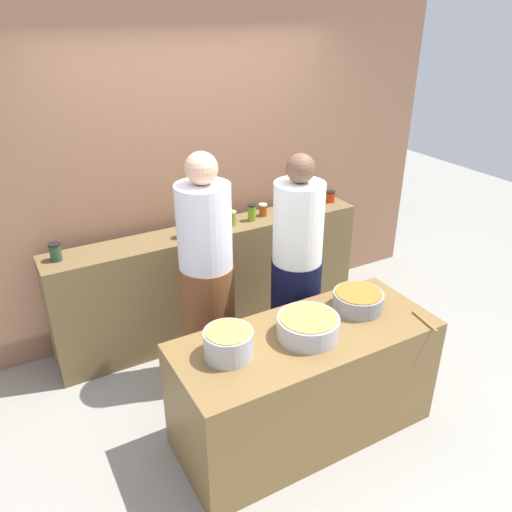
{
  "coord_description": "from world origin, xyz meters",
  "views": [
    {
      "loc": [
        -1.55,
        -2.42,
        2.64
      ],
      "look_at": [
        0.0,
        0.35,
        1.05
      ],
      "focal_mm": 35.7,
      "sensor_mm": 36.0,
      "label": 1
    }
  ],
  "objects_px": {
    "cooking_pot_left": "(228,343)",
    "preserve_jar_2": "(218,223)",
    "cooking_pot_center": "(308,327)",
    "preserve_jar_7": "(331,196)",
    "wooden_spoon": "(425,321)",
    "preserve_jar_5": "(263,210)",
    "preserve_jar_6": "(310,199)",
    "preserve_jar_4": "(252,213)",
    "cook_in_cap": "(296,281)",
    "cooking_pot_right": "(358,301)",
    "preserve_jar_0": "(55,252)",
    "preserve_jar_1": "(184,229)",
    "cook_with_tongs": "(207,286)",
    "preserve_jar_3": "(232,218)"
  },
  "relations": [
    {
      "from": "cooking_pot_right",
      "to": "preserve_jar_7",
      "type": "bearing_deg",
      "value": 60.33
    },
    {
      "from": "preserve_jar_2",
      "to": "preserve_jar_6",
      "type": "xyz_separation_m",
      "value": [
        0.96,
        0.07,
        0.01
      ]
    },
    {
      "from": "cooking_pot_center",
      "to": "preserve_jar_7",
      "type": "bearing_deg",
      "value": 49.43
    },
    {
      "from": "cooking_pot_left",
      "to": "preserve_jar_2",
      "type": "bearing_deg",
      "value": 66.86
    },
    {
      "from": "preserve_jar_5",
      "to": "preserve_jar_6",
      "type": "height_order",
      "value": "preserve_jar_6"
    },
    {
      "from": "preserve_jar_7",
      "to": "wooden_spoon",
      "type": "height_order",
      "value": "preserve_jar_7"
    },
    {
      "from": "preserve_jar_5",
      "to": "cooking_pot_center",
      "type": "relative_size",
      "value": 0.28
    },
    {
      "from": "wooden_spoon",
      "to": "preserve_jar_5",
      "type": "bearing_deg",
      "value": 97.34
    },
    {
      "from": "cook_with_tongs",
      "to": "cook_in_cap",
      "type": "height_order",
      "value": "cook_with_tongs"
    },
    {
      "from": "preserve_jar_1",
      "to": "cooking_pot_left",
      "type": "bearing_deg",
      "value": -101.62
    },
    {
      "from": "preserve_jar_2",
      "to": "preserve_jar_1",
      "type": "bearing_deg",
      "value": -175.1
    },
    {
      "from": "preserve_jar_1",
      "to": "wooden_spoon",
      "type": "distance_m",
      "value": 1.9
    },
    {
      "from": "wooden_spoon",
      "to": "cook_with_tongs",
      "type": "bearing_deg",
      "value": 133.61
    },
    {
      "from": "preserve_jar_0",
      "to": "preserve_jar_6",
      "type": "xyz_separation_m",
      "value": [
        2.21,
        0.02,
        -0.0
      ]
    },
    {
      "from": "preserve_jar_1",
      "to": "cook_in_cap",
      "type": "bearing_deg",
      "value": -53.16
    },
    {
      "from": "preserve_jar_0",
      "to": "preserve_jar_6",
      "type": "relative_size",
      "value": 1.08
    },
    {
      "from": "preserve_jar_0",
      "to": "cooking_pot_center",
      "type": "distance_m",
      "value": 1.88
    },
    {
      "from": "preserve_jar_7",
      "to": "cooking_pot_center",
      "type": "relative_size",
      "value": 0.27
    },
    {
      "from": "preserve_jar_5",
      "to": "preserve_jar_6",
      "type": "relative_size",
      "value": 0.87
    },
    {
      "from": "cooking_pot_left",
      "to": "wooden_spoon",
      "type": "xyz_separation_m",
      "value": [
        1.25,
        -0.31,
        -0.08
      ]
    },
    {
      "from": "preserve_jar_7",
      "to": "preserve_jar_2",
      "type": "bearing_deg",
      "value": -177.3
    },
    {
      "from": "cooking_pot_left",
      "to": "cooking_pot_center",
      "type": "relative_size",
      "value": 0.76
    },
    {
      "from": "preserve_jar_6",
      "to": "cook_in_cap",
      "type": "distance_m",
      "value": 1.12
    },
    {
      "from": "cooking_pot_center",
      "to": "wooden_spoon",
      "type": "distance_m",
      "value": 0.78
    },
    {
      "from": "preserve_jar_2",
      "to": "cooking_pot_right",
      "type": "height_order",
      "value": "preserve_jar_2"
    },
    {
      "from": "cooking_pot_center",
      "to": "cooking_pot_right",
      "type": "relative_size",
      "value": 1.14
    },
    {
      "from": "preserve_jar_1",
      "to": "cooking_pot_right",
      "type": "bearing_deg",
      "value": -60.66
    },
    {
      "from": "preserve_jar_2",
      "to": "wooden_spoon",
      "type": "bearing_deg",
      "value": -67.34
    },
    {
      "from": "preserve_jar_2",
      "to": "preserve_jar_6",
      "type": "bearing_deg",
      "value": 4.21
    },
    {
      "from": "preserve_jar_1",
      "to": "preserve_jar_0",
      "type": "bearing_deg",
      "value": 175.38
    },
    {
      "from": "preserve_jar_2",
      "to": "cooking_pot_center",
      "type": "height_order",
      "value": "preserve_jar_2"
    },
    {
      "from": "preserve_jar_5",
      "to": "cooking_pot_center",
      "type": "xyz_separation_m",
      "value": [
        -0.52,
        -1.46,
        -0.17
      ]
    },
    {
      "from": "cooking_pot_left",
      "to": "cook_with_tongs",
      "type": "relative_size",
      "value": 0.16
    },
    {
      "from": "preserve_jar_1",
      "to": "cooking_pot_right",
      "type": "relative_size",
      "value": 0.41
    },
    {
      "from": "cook_in_cap",
      "to": "preserve_jar_5",
      "type": "bearing_deg",
      "value": 76.54
    },
    {
      "from": "cooking_pot_right",
      "to": "cook_in_cap",
      "type": "distance_m",
      "value": 0.54
    },
    {
      "from": "preserve_jar_1",
      "to": "cooking_pot_left",
      "type": "relative_size",
      "value": 0.47
    },
    {
      "from": "preserve_jar_5",
      "to": "cooking_pot_center",
      "type": "bearing_deg",
      "value": -109.72
    },
    {
      "from": "cook_with_tongs",
      "to": "preserve_jar_3",
      "type": "bearing_deg",
      "value": 48.89
    },
    {
      "from": "preserve_jar_4",
      "to": "preserve_jar_7",
      "type": "distance_m",
      "value": 0.85
    },
    {
      "from": "preserve_jar_5",
      "to": "preserve_jar_7",
      "type": "xyz_separation_m",
      "value": [
        0.72,
        -0.01,
        -0.0
      ]
    },
    {
      "from": "cooking_pot_center",
      "to": "wooden_spoon",
      "type": "xyz_separation_m",
      "value": [
        0.74,
        -0.25,
        -0.06
      ]
    },
    {
      "from": "preserve_jar_4",
      "to": "cooking_pot_right",
      "type": "distance_m",
      "value": 1.33
    },
    {
      "from": "preserve_jar_5",
      "to": "cooking_pot_left",
      "type": "xyz_separation_m",
      "value": [
        -1.03,
        -1.39,
        -0.15
      ]
    },
    {
      "from": "cook_in_cap",
      "to": "wooden_spoon",
      "type": "bearing_deg",
      "value": -64.0
    },
    {
      "from": "preserve_jar_0",
      "to": "preserve_jar_2",
      "type": "xyz_separation_m",
      "value": [
        1.25,
        -0.05,
        -0.02
      ]
    },
    {
      "from": "preserve_jar_4",
      "to": "preserve_jar_7",
      "type": "xyz_separation_m",
      "value": [
        0.85,
        0.04,
        -0.02
      ]
    },
    {
      "from": "cook_with_tongs",
      "to": "cook_in_cap",
      "type": "distance_m",
      "value": 0.66
    },
    {
      "from": "preserve_jar_0",
      "to": "cooking_pot_right",
      "type": "relative_size",
      "value": 0.4
    },
    {
      "from": "cooking_pot_right",
      "to": "wooden_spoon",
      "type": "relative_size",
      "value": 1.35
    }
  ]
}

